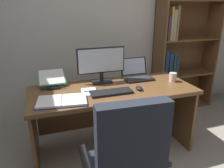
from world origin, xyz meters
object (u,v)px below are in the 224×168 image
notepad (89,92)px  coffee_mug (173,77)px  laptop (137,74)px  computer_mouse (139,88)px  open_binder (62,101)px  desk (110,103)px  keyboard (111,92)px  monitor (101,65)px  bookshelf (180,40)px  pen (91,91)px  reading_stand_with_book (52,79)px

notepad → coffee_mug: bearing=1.3°
laptop → coffee_mug: size_ratio=3.27×
computer_mouse → open_binder: computer_mouse is taller
desk → keyboard: bearing=-105.4°
desk → computer_mouse: size_ratio=16.53×
open_binder → monitor: bearing=48.2°
notepad → bookshelf: bearing=26.7°
pen → open_binder: bearing=-153.2°
bookshelf → reading_stand_with_book: bookshelf is taller
reading_stand_with_book → open_binder: bearing=-84.1°
pen → bookshelf: bearing=27.0°
computer_mouse → bookshelf: bearing=39.8°
bookshelf → reading_stand_with_book: 1.98m
open_binder → notepad: size_ratio=2.30×
monitor → coffee_mug: bearing=-16.7°
desk → monitor: monitor is taller
monitor → pen: (-0.18, -0.25, -0.19)m
monitor → computer_mouse: 0.50m
keyboard → reading_stand_with_book: reading_stand_with_book is taller
open_binder → notepad: (0.28, 0.15, -0.01)m
laptop → keyboard: size_ratio=0.79×
bookshelf → notepad: 1.79m
monitor → reading_stand_with_book: size_ratio=1.83×
computer_mouse → desk: bearing=139.9°
bookshelf → laptop: size_ratio=6.61×
desk → pen: 0.34m
laptop → open_binder: laptop is taller
laptop → open_binder: bearing=-156.0°
monitor → laptop: 0.46m
laptop → open_binder: (-0.92, -0.41, -0.04)m
desk → reading_stand_with_book: reading_stand_with_book is taller
monitor → reading_stand_with_book: 0.56m
notepad → desk: bearing=21.6°
open_binder → computer_mouse: bearing=11.7°
desk → laptop: (0.38, 0.16, 0.25)m
bookshelf → monitor: (-1.37, -0.53, -0.13)m
monitor → keyboard: bearing=-90.0°
computer_mouse → pen: computer_mouse is taller
bookshelf → reading_stand_with_book: bearing=-166.3°
bookshelf → open_binder: size_ratio=4.53×
open_binder → pen: bearing=34.9°
computer_mouse → pen: (-0.48, 0.10, -0.01)m
bookshelf → notepad: (-1.57, -0.79, -0.33)m
coffee_mug → desk: bearing=173.6°
open_binder → pen: 0.34m
open_binder → coffee_mug: (1.26, 0.17, 0.04)m
desk → monitor: 0.44m
bookshelf → open_binder: (-1.86, -0.94, -0.32)m
desk → keyboard: size_ratio=4.09×
computer_mouse → open_binder: (-0.79, -0.05, -0.01)m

